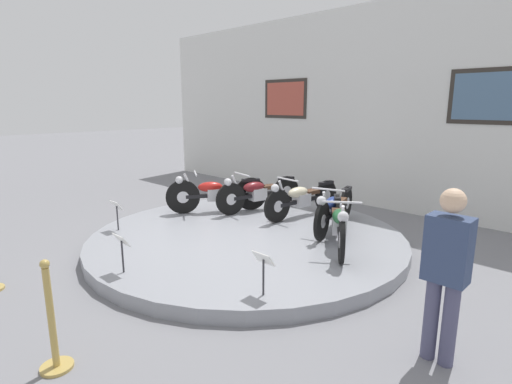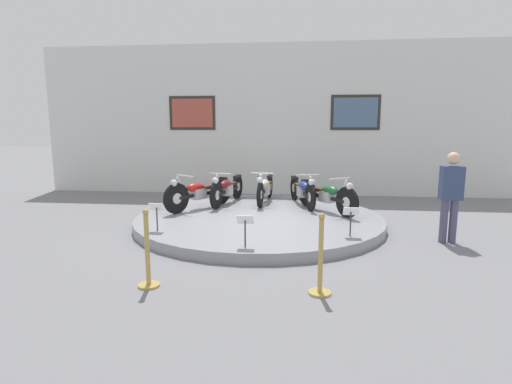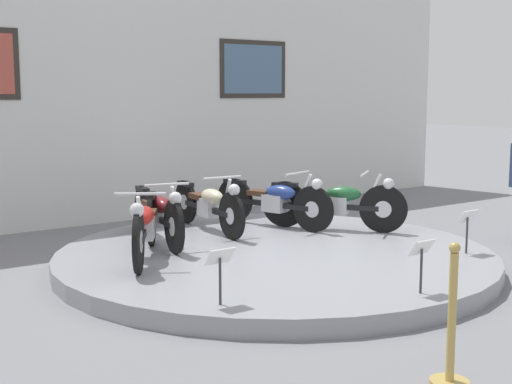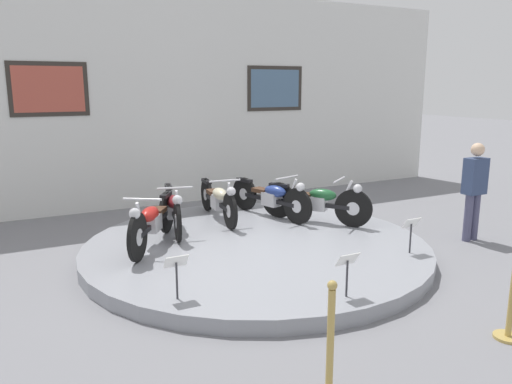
{
  "view_description": "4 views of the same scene",
  "coord_description": "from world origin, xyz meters",
  "px_view_note": "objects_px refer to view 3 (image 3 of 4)",
  "views": [
    {
      "loc": [
        4.53,
        -4.44,
        2.28
      ],
      "look_at": [
        -0.07,
        0.27,
        0.84
      ],
      "focal_mm": 28.0,
      "sensor_mm": 36.0,
      "label": 1
    },
    {
      "loc": [
        0.81,
        -8.15,
        2.05
      ],
      "look_at": [
        -0.07,
        -0.02,
        0.69
      ],
      "focal_mm": 28.0,
      "sensor_mm": 36.0,
      "label": 2
    },
    {
      "loc": [
        -5.01,
        -6.5,
        2.05
      ],
      "look_at": [
        -0.11,
        0.23,
        0.87
      ],
      "focal_mm": 50.0,
      "sensor_mm": 36.0,
      "label": 3
    },
    {
      "loc": [
        -3.26,
        -6.39,
        2.5
      ],
      "look_at": [
        0.11,
        0.21,
        0.91
      ],
      "focal_mm": 35.0,
      "sensor_mm": 36.0,
      "label": 4
    }
  ],
  "objects_px": {
    "motorcycle_cream": "(209,204)",
    "stanchion_post_left_of_entry": "(451,337)",
    "motorcycle_green": "(336,202)",
    "info_placard_front_centre": "(422,255)",
    "motorcycle_red": "(145,224)",
    "info_placard_front_right": "(467,222)",
    "info_placard_front_left": "(220,264)",
    "motorcycle_maroon": "(158,212)",
    "motorcycle_blue": "(275,200)"
  },
  "relations": [
    {
      "from": "motorcycle_red",
      "to": "motorcycle_blue",
      "type": "xyz_separation_m",
      "value": [
        2.34,
        0.67,
        -0.02
      ]
    },
    {
      "from": "motorcycle_green",
      "to": "motorcycle_cream",
      "type": "bearing_deg",
      "value": 147.1
    },
    {
      "from": "motorcycle_green",
      "to": "motorcycle_maroon",
      "type": "bearing_deg",
      "value": 164.03
    },
    {
      "from": "motorcycle_green",
      "to": "info_placard_front_centre",
      "type": "height_order",
      "value": "motorcycle_green"
    },
    {
      "from": "motorcycle_cream",
      "to": "motorcycle_blue",
      "type": "distance_m",
      "value": 0.95
    },
    {
      "from": "motorcycle_maroon",
      "to": "motorcycle_blue",
      "type": "relative_size",
      "value": 1.02
    },
    {
      "from": "motorcycle_green",
      "to": "info_placard_front_centre",
      "type": "distance_m",
      "value": 3.08
    },
    {
      "from": "info_placard_front_centre",
      "to": "info_placard_front_right",
      "type": "bearing_deg",
      "value": 25.07
    },
    {
      "from": "motorcycle_cream",
      "to": "stanchion_post_left_of_entry",
      "type": "relative_size",
      "value": 1.9
    },
    {
      "from": "motorcycle_cream",
      "to": "motorcycle_blue",
      "type": "height_order",
      "value": "motorcycle_blue"
    },
    {
      "from": "motorcycle_cream",
      "to": "motorcycle_green",
      "type": "relative_size",
      "value": 1.19
    },
    {
      "from": "info_placard_front_right",
      "to": "stanchion_post_left_of_entry",
      "type": "relative_size",
      "value": 0.5
    },
    {
      "from": "motorcycle_cream",
      "to": "info_placard_front_centre",
      "type": "height_order",
      "value": "motorcycle_cream"
    },
    {
      "from": "motorcycle_red",
      "to": "motorcycle_green",
      "type": "height_order",
      "value": "motorcycle_red"
    },
    {
      "from": "motorcycle_maroon",
      "to": "info_placard_front_right",
      "type": "bearing_deg",
      "value": -45.0
    },
    {
      "from": "motorcycle_red",
      "to": "info_placard_front_left",
      "type": "bearing_deg",
      "value": -97.97
    },
    {
      "from": "info_placard_front_left",
      "to": "motorcycle_maroon",
      "type": "bearing_deg",
      "value": 72.97
    },
    {
      "from": "motorcycle_cream",
      "to": "stanchion_post_left_of_entry",
      "type": "bearing_deg",
      "value": -102.58
    },
    {
      "from": "motorcycle_cream",
      "to": "motorcycle_green",
      "type": "distance_m",
      "value": 1.71
    },
    {
      "from": "motorcycle_maroon",
      "to": "info_placard_front_centre",
      "type": "relative_size",
      "value": 3.8
    },
    {
      "from": "motorcycle_cream",
      "to": "stanchion_post_left_of_entry",
      "type": "distance_m",
      "value": 5.01
    },
    {
      "from": "info_placard_front_centre",
      "to": "stanchion_post_left_of_entry",
      "type": "height_order",
      "value": "stanchion_post_left_of_entry"
    },
    {
      "from": "motorcycle_cream",
      "to": "info_placard_front_centre",
      "type": "bearing_deg",
      "value": -89.94
    },
    {
      "from": "info_placard_front_left",
      "to": "stanchion_post_left_of_entry",
      "type": "height_order",
      "value": "stanchion_post_left_of_entry"
    },
    {
      "from": "motorcycle_red",
      "to": "info_placard_front_centre",
      "type": "bearing_deg",
      "value": -62.37
    },
    {
      "from": "info_placard_front_left",
      "to": "stanchion_post_left_of_entry",
      "type": "bearing_deg",
      "value": -73.27
    },
    {
      "from": "info_placard_front_right",
      "to": "motorcycle_red",
      "type": "bearing_deg",
      "value": 148.27
    },
    {
      "from": "motorcycle_cream",
      "to": "info_placard_front_right",
      "type": "distance_m",
      "value": 3.33
    },
    {
      "from": "motorcycle_cream",
      "to": "info_placard_front_left",
      "type": "relative_size",
      "value": 3.81
    },
    {
      "from": "motorcycle_red",
      "to": "info_placard_front_left",
      "type": "xyz_separation_m",
      "value": [
        -0.27,
        -1.94,
        -0.03
      ]
    },
    {
      "from": "info_placard_front_left",
      "to": "info_placard_front_centre",
      "type": "distance_m",
      "value": 1.88
    },
    {
      "from": "motorcycle_green",
      "to": "info_placard_front_right",
      "type": "relative_size",
      "value": 3.2
    },
    {
      "from": "motorcycle_maroon",
      "to": "info_placard_front_left",
      "type": "distance_m",
      "value": 2.72
    },
    {
      "from": "info_placard_front_centre",
      "to": "info_placard_front_right",
      "type": "distance_m",
      "value": 1.88
    },
    {
      "from": "motorcycle_blue",
      "to": "info_placard_front_left",
      "type": "relative_size",
      "value": 3.73
    },
    {
      "from": "info_placard_front_left",
      "to": "motorcycle_cream",
      "type": "bearing_deg",
      "value": 59.36
    },
    {
      "from": "motorcycle_blue",
      "to": "info_placard_front_right",
      "type": "xyz_separation_m",
      "value": [
        0.79,
        -2.6,
        -0.01
      ]
    },
    {
      "from": "motorcycle_blue",
      "to": "motorcycle_green",
      "type": "distance_m",
      "value": 0.85
    },
    {
      "from": "motorcycle_red",
      "to": "motorcycle_green",
      "type": "xyz_separation_m",
      "value": [
        2.86,
        -0.0,
        -0.01
      ]
    },
    {
      "from": "motorcycle_green",
      "to": "motorcycle_red",
      "type": "bearing_deg",
      "value": 179.99
    },
    {
      "from": "motorcycle_maroon",
      "to": "motorcycle_blue",
      "type": "distance_m",
      "value": 1.81
    },
    {
      "from": "info_placard_front_left",
      "to": "info_placard_front_centre",
      "type": "height_order",
      "value": "same"
    },
    {
      "from": "stanchion_post_left_of_entry",
      "to": "motorcycle_maroon",
      "type": "bearing_deg",
      "value": 87.64
    },
    {
      "from": "motorcycle_red",
      "to": "info_placard_front_centre",
      "type": "xyz_separation_m",
      "value": [
        1.43,
        -2.73,
        -0.03
      ]
    },
    {
      "from": "motorcycle_green",
      "to": "info_placard_front_right",
      "type": "height_order",
      "value": "motorcycle_green"
    },
    {
      "from": "motorcycle_red",
      "to": "motorcycle_green",
      "type": "distance_m",
      "value": 2.86
    },
    {
      "from": "motorcycle_red",
      "to": "info_placard_front_right",
      "type": "height_order",
      "value": "motorcycle_red"
    },
    {
      "from": "motorcycle_red",
      "to": "motorcycle_cream",
      "type": "xyz_separation_m",
      "value": [
        1.43,
        0.93,
        -0.02
      ]
    },
    {
      "from": "motorcycle_red",
      "to": "info_placard_front_left",
      "type": "distance_m",
      "value": 1.96
    },
    {
      "from": "motorcycle_maroon",
      "to": "info_placard_front_left",
      "type": "relative_size",
      "value": 3.8
    }
  ]
}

